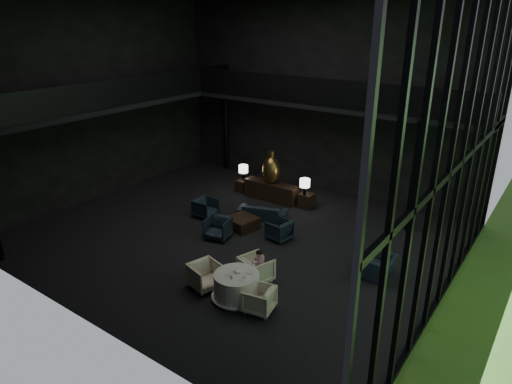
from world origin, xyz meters
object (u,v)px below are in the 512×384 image
Objects in this scene: sofa at (263,210)px; dining_chair_west at (205,274)px; lounge_armchair_south at (218,227)px; side_table_left at (242,186)px; lounge_armchair_east at (279,229)px; coffee_table at (242,223)px; table_lamp_left at (243,169)px; console at (271,191)px; dining_table at (237,288)px; table_lamp_right at (305,184)px; window_armchair at (378,264)px; dining_chair_north at (256,267)px; child at (259,260)px; dining_chair_east at (259,298)px; bronze_urn at (271,169)px; lounge_armchair_west at (205,207)px; side_table_right at (306,201)px.

sofa is 1.91× the size of dining_chair_west.
side_table_left is at bearing 103.18° from lounge_armchair_south.
lounge_armchair_east is 0.85× the size of dining_chair_west.
table_lamp_left is at bearing 126.48° from coffee_table.
dining_table is at bearing -63.58° from console.
table_lamp_right is at bearing -3.85° from table_lamp_left.
dining_chair_west is (-3.76, -3.42, 0.03)m from window_armchair.
dining_chair_north is (1.53, -5.43, -0.61)m from table_lamp_right.
lounge_armchair_east is 1.25× the size of child.
table_lamp_right reaches higher than dining_chair_east.
coffee_table is at bearing -148.89° from dining_chair_east.
dining_chair_west is (2.16, -6.56, -0.91)m from bronze_urn.
table_lamp_left is at bearing 173.02° from console.
lounge_armchair_west reaches higher than window_armchair.
console is 1.72m from table_lamp_left.
dining_chair_east is at bearing 34.66° from lounge_armchair_east.
lounge_armchair_east is (1.46, -1.10, 0.04)m from sofa.
side_table_left is 0.83× the size of child.
lounge_armchair_west is 1.36× the size of child.
child is at bearing -51.67° from window_armchair.
side_table_left is (-1.60, 0.11, -0.13)m from console.
coffee_table is (2.28, -3.08, -0.77)m from table_lamp_left.
lounge_armchair_east reaches higher than sofa.
dining_chair_east is at bearing -127.99° from lounge_armchair_west.
table_lamp_right is 0.91× the size of lounge_armchair_east.
dining_chair_north is (4.73, -5.55, 0.22)m from side_table_left.
child is at bearing -122.85° from lounge_armchair_west.
child reaches higher than dining_chair_east.
table_lamp_right reaches higher than table_lamp_left.
dining_table is 1.50× the size of dining_chair_north.
side_table_left is 0.73× the size of table_lamp_right.
side_table_right is 0.86× the size of table_lamp_right.
coffee_table is 1.08× the size of dining_chair_west.
lounge_armchair_west reaches higher than dining_table.
child is (0.13, -0.01, 0.28)m from dining_chair_north.
lounge_armchair_east is 0.53× the size of dining_table.
side_table_left is 0.30× the size of sofa.
dining_chair_north is at bearing -50.00° from table_lamp_left.
dining_chair_east is at bearing -49.85° from side_table_left.
console is 6.37m from child.
child is (0.05, 1.01, 0.42)m from dining_table.
side_table_left reaches higher than coffee_table.
dining_chair_north is at bearing -74.22° from table_lamp_right.
side_table_right is at bearing 90.00° from table_lamp_right.
table_lamp_left reaches higher than dining_chair_north.
table_lamp_right is 0.84× the size of lounge_armchair_west.
child is at bearing -73.55° from side_table_right.
lounge_armchair_south is at bearing -105.92° from table_lamp_right.
table_lamp_right reaches higher than side_table_right.
dining_chair_west reaches higher than side_table_right.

